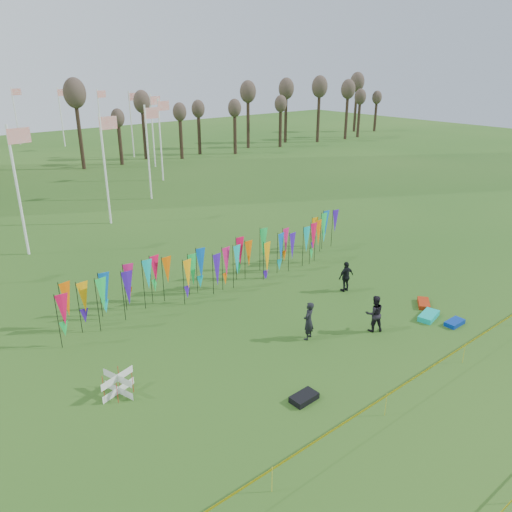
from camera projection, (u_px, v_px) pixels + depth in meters
ground at (357, 359)px, 20.42m from camera, size 160.00×160.00×0.00m
banner_row at (227, 259)px, 26.74m from camera, size 18.64×0.64×2.38m
caution_tape_near at (417, 377)px, 17.94m from camera, size 26.00×0.02×0.90m
tree_line at (263, 101)px, 68.73m from camera, size 53.92×1.92×7.84m
box_kite at (118, 384)px, 18.15m from camera, size 0.76×0.76×0.84m
person_left at (309, 321)px, 21.63m from camera, size 0.77×0.67×1.76m
person_mid at (374, 313)px, 22.29m from camera, size 0.98×0.87×1.72m
person_right at (346, 277)px, 26.18m from camera, size 1.01×0.62×1.66m
kite_bag_turquoise at (429, 316)px, 23.62m from camera, size 1.37×0.90×0.25m
kite_bag_blue at (455, 323)px, 23.05m from camera, size 0.99×0.52×0.21m
kite_bag_red at (424, 303)px, 24.88m from camera, size 1.23×1.13×0.21m
kite_bag_black at (304, 398)px, 17.90m from camera, size 1.03×0.62×0.23m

